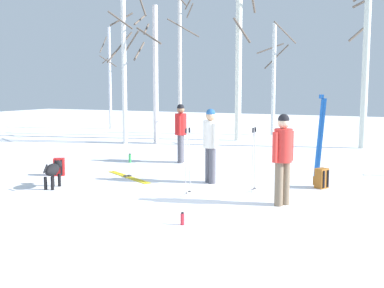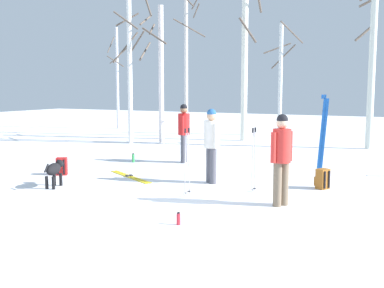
{
  "view_description": "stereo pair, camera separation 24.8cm",
  "coord_description": "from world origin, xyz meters",
  "px_view_note": "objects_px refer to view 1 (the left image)",
  "views": [
    {
      "loc": [
        3.85,
        -7.53,
        2.2
      ],
      "look_at": [
        -0.41,
        1.51,
        1.0
      ],
      "focal_mm": 44.29,
      "sensor_mm": 36.0,
      "label": 1
    },
    {
      "loc": [
        4.07,
        -7.42,
        2.2
      ],
      "look_at": [
        -0.41,
        1.51,
        1.0
      ],
      "focal_mm": 44.29,
      "sensor_mm": 36.0,
      "label": 2
    }
  ],
  "objects_px": {
    "person_1": "(211,141)",
    "ski_pair_lying_1": "(128,177)",
    "ski_poles_1": "(254,158)",
    "birch_tree_1": "(124,68)",
    "person_0": "(283,153)",
    "person_2": "(181,129)",
    "backpack_1": "(59,167)",
    "birch_tree_6": "(366,56)",
    "birch_tree_5": "(274,77)",
    "ski_pair_planted_0": "(320,136)",
    "water_bottle_0": "(130,158)",
    "backpack_0": "(321,178)",
    "dog": "(53,170)",
    "birch_tree_3": "(154,69)",
    "birch_tree_4": "(239,55)",
    "ski_poles_0": "(188,160)",
    "birch_tree_2": "(180,47)",
    "water_bottle_1": "(182,219)",
    "birch_tree_0": "(110,76)"
  },
  "relations": [
    {
      "from": "ski_pair_planted_0",
      "to": "birch_tree_0",
      "type": "height_order",
      "value": "birch_tree_0"
    },
    {
      "from": "birch_tree_3",
      "to": "birch_tree_6",
      "type": "bearing_deg",
      "value": 13.57
    },
    {
      "from": "water_bottle_0",
      "to": "birch_tree_6",
      "type": "xyz_separation_m",
      "value": [
        5.81,
        6.41,
        3.17
      ]
    },
    {
      "from": "ski_pair_lying_1",
      "to": "ski_pair_planted_0",
      "type": "bearing_deg",
      "value": 26.12
    },
    {
      "from": "person_2",
      "to": "backpack_1",
      "type": "distance_m",
      "value": 3.71
    },
    {
      "from": "water_bottle_0",
      "to": "birch_tree_1",
      "type": "height_order",
      "value": "birch_tree_1"
    },
    {
      "from": "person_2",
      "to": "backpack_1",
      "type": "bearing_deg",
      "value": -120.45
    },
    {
      "from": "person_0",
      "to": "birch_tree_2",
      "type": "bearing_deg",
      "value": 125.23
    },
    {
      "from": "person_1",
      "to": "birch_tree_5",
      "type": "relative_size",
      "value": 0.34
    },
    {
      "from": "birch_tree_1",
      "to": "birch_tree_4",
      "type": "relative_size",
      "value": 0.83
    },
    {
      "from": "birch_tree_3",
      "to": "birch_tree_4",
      "type": "distance_m",
      "value": 3.57
    },
    {
      "from": "person_2",
      "to": "backpack_1",
      "type": "height_order",
      "value": "person_2"
    },
    {
      "from": "birch_tree_6",
      "to": "backpack_1",
      "type": "bearing_deg",
      "value": -125.35
    },
    {
      "from": "water_bottle_1",
      "to": "birch_tree_1",
      "type": "height_order",
      "value": "birch_tree_1"
    },
    {
      "from": "person_1",
      "to": "birch_tree_0",
      "type": "xyz_separation_m",
      "value": [
        -10.38,
        10.94,
        1.78
      ]
    },
    {
      "from": "ski_pair_lying_1",
      "to": "ski_poles_1",
      "type": "bearing_deg",
      "value": -4.84
    },
    {
      "from": "birch_tree_1",
      "to": "person_0",
      "type": "bearing_deg",
      "value": -40.98
    },
    {
      "from": "birch_tree_1",
      "to": "birch_tree_3",
      "type": "bearing_deg",
      "value": 32.92
    },
    {
      "from": "water_bottle_0",
      "to": "birch_tree_3",
      "type": "bearing_deg",
      "value": 111.22
    },
    {
      "from": "ski_pair_planted_0",
      "to": "backpack_0",
      "type": "relative_size",
      "value": 4.61
    },
    {
      "from": "person_2",
      "to": "water_bottle_0",
      "type": "relative_size",
      "value": 6.36
    },
    {
      "from": "person_0",
      "to": "person_1",
      "type": "xyz_separation_m",
      "value": [
        -2.03,
        1.34,
        0.0
      ]
    },
    {
      "from": "ski_pair_lying_1",
      "to": "birch_tree_3",
      "type": "relative_size",
      "value": 0.31
    },
    {
      "from": "ski_poles_0",
      "to": "birch_tree_4",
      "type": "height_order",
      "value": "birch_tree_4"
    },
    {
      "from": "person_1",
      "to": "birch_tree_5",
      "type": "distance_m",
      "value": 11.57
    },
    {
      "from": "birch_tree_4",
      "to": "birch_tree_1",
      "type": "bearing_deg",
      "value": -141.28
    },
    {
      "from": "water_bottle_1",
      "to": "birch_tree_2",
      "type": "relative_size",
      "value": 0.03
    },
    {
      "from": "ski_pair_planted_0",
      "to": "water_bottle_0",
      "type": "bearing_deg",
      "value": -178.78
    },
    {
      "from": "water_bottle_1",
      "to": "birch_tree_5",
      "type": "height_order",
      "value": "birch_tree_5"
    },
    {
      "from": "backpack_0",
      "to": "dog",
      "type": "bearing_deg",
      "value": -155.23
    },
    {
      "from": "person_2",
      "to": "dog",
      "type": "height_order",
      "value": "person_2"
    },
    {
      "from": "ski_pair_lying_1",
      "to": "backpack_1",
      "type": "distance_m",
      "value": 1.79
    },
    {
      "from": "person_0",
      "to": "dog",
      "type": "distance_m",
      "value": 5.03
    },
    {
      "from": "birch_tree_4",
      "to": "birch_tree_3",
      "type": "bearing_deg",
      "value": -139.38
    },
    {
      "from": "person_1",
      "to": "backpack_1",
      "type": "xyz_separation_m",
      "value": [
        -3.79,
        -0.77,
        -0.77
      ]
    },
    {
      "from": "ski_pair_planted_0",
      "to": "birch_tree_6",
      "type": "relative_size",
      "value": 0.32
    },
    {
      "from": "birch_tree_6",
      "to": "birch_tree_1",
      "type": "bearing_deg",
      "value": -163.97
    },
    {
      "from": "ski_poles_0",
      "to": "ski_pair_planted_0",
      "type": "bearing_deg",
      "value": 57.56
    },
    {
      "from": "birch_tree_2",
      "to": "birch_tree_4",
      "type": "relative_size",
      "value": 1.12
    },
    {
      "from": "backpack_1",
      "to": "birch_tree_2",
      "type": "height_order",
      "value": "birch_tree_2"
    },
    {
      "from": "birch_tree_6",
      "to": "birch_tree_5",
      "type": "bearing_deg",
      "value": 142.7
    },
    {
      "from": "dog",
      "to": "birch_tree_0",
      "type": "xyz_separation_m",
      "value": [
        -7.45,
        12.89,
        2.37
      ]
    },
    {
      "from": "ski_poles_1",
      "to": "person_1",
      "type": "bearing_deg",
      "value": 156.66
    },
    {
      "from": "ski_pair_planted_0",
      "to": "birch_tree_1",
      "type": "bearing_deg",
      "value": 154.87
    },
    {
      "from": "person_2",
      "to": "birch_tree_5",
      "type": "height_order",
      "value": "birch_tree_5"
    },
    {
      "from": "water_bottle_0",
      "to": "ski_pair_lying_1",
      "type": "bearing_deg",
      "value": -58.31
    },
    {
      "from": "birch_tree_1",
      "to": "birch_tree_2",
      "type": "distance_m",
      "value": 3.58
    },
    {
      "from": "ski_pair_lying_1",
      "to": "birch_tree_1",
      "type": "height_order",
      "value": "birch_tree_1"
    },
    {
      "from": "ski_pair_planted_0",
      "to": "birch_tree_6",
      "type": "bearing_deg",
      "value": 86.51
    },
    {
      "from": "person_1",
      "to": "ski_pair_lying_1",
      "type": "relative_size",
      "value": 0.97
    }
  ]
}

